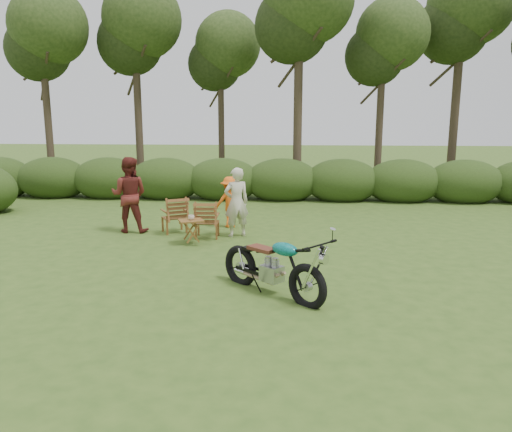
# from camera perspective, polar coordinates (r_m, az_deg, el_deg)

# --- Properties ---
(ground) EXTENTS (80.00, 80.00, 0.00)m
(ground) POSITION_cam_1_polar(r_m,az_deg,el_deg) (8.24, 1.64, -8.49)
(ground) COLOR #324D19
(ground) RESTS_ON ground
(tree_line) EXTENTS (22.52, 11.62, 8.14)m
(tree_line) POSITION_cam_1_polar(r_m,az_deg,el_deg) (17.50, 4.87, 14.71)
(tree_line) COLOR #372B1E
(tree_line) RESTS_ON ground
(motorcycle) EXTENTS (2.07, 1.95, 1.18)m
(motorcycle) POSITION_cam_1_polar(r_m,az_deg,el_deg) (8.12, 1.79, -8.81)
(motorcycle) COLOR #0DB0A7
(motorcycle) RESTS_ON ground
(lawn_chair_right) EXTENTS (0.62, 0.62, 0.87)m
(lawn_chair_right) POSITION_cam_1_polar(r_m,az_deg,el_deg) (11.73, -5.56, -2.45)
(lawn_chair_right) COLOR brown
(lawn_chair_right) RESTS_ON ground
(lawn_chair_left) EXTENTS (0.83, 0.83, 0.88)m
(lawn_chair_left) POSITION_cam_1_polar(r_m,az_deg,el_deg) (12.34, -9.28, -1.85)
(lawn_chair_left) COLOR brown
(lawn_chair_left) RESTS_ON ground
(side_table) EXTENTS (0.67, 0.62, 0.55)m
(side_table) POSITION_cam_1_polar(r_m,az_deg,el_deg) (11.10, -7.40, -1.83)
(side_table) COLOR #5A3816
(side_table) RESTS_ON ground
(cup) EXTENTS (0.17, 0.17, 0.11)m
(cup) POSITION_cam_1_polar(r_m,az_deg,el_deg) (11.03, -7.41, -0.16)
(cup) COLOR beige
(cup) RESTS_ON side_table
(adult_a) EXTENTS (0.70, 0.60, 1.63)m
(adult_a) POSITION_cam_1_polar(r_m,az_deg,el_deg) (11.79, -2.21, -2.33)
(adult_a) COLOR beige
(adult_a) RESTS_ON ground
(adult_b) EXTENTS (0.90, 0.71, 1.83)m
(adult_b) POSITION_cam_1_polar(r_m,az_deg,el_deg) (12.63, -14.09, -1.74)
(adult_b) COLOR maroon
(adult_b) RESTS_ON ground
(child) EXTENTS (0.94, 0.71, 1.29)m
(child) POSITION_cam_1_polar(r_m,az_deg,el_deg) (12.79, -2.96, -1.24)
(child) COLOR orange
(child) RESTS_ON ground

